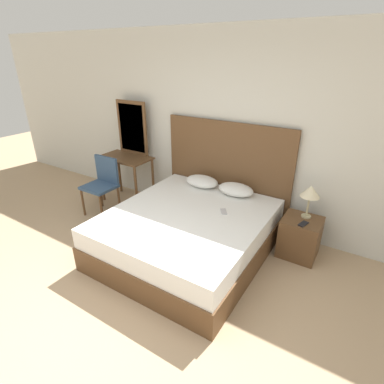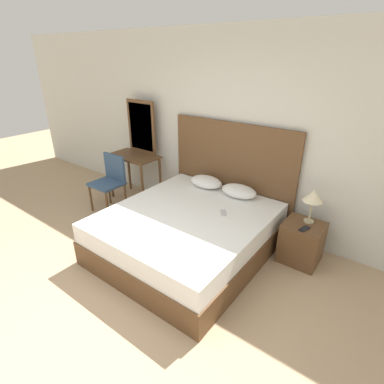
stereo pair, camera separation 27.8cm
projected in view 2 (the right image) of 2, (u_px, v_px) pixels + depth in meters
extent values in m
plane|color=tan|center=(85.00, 331.00, 2.78)|extent=(16.00, 16.00, 0.00)
cube|color=silver|center=(236.00, 132.00, 4.15)|extent=(10.00, 0.06, 2.70)
cube|color=brown|center=(187.00, 241.00, 3.84)|extent=(1.84, 2.04, 0.32)
cube|color=white|center=(187.00, 222.00, 3.72)|extent=(1.80, 2.00, 0.25)
cube|color=brown|center=(231.00, 174.00, 4.35)|extent=(1.93, 0.05, 1.50)
ellipsoid|color=white|center=(206.00, 182.00, 4.37)|extent=(0.50, 0.33, 0.16)
ellipsoid|color=white|center=(239.00, 191.00, 4.07)|extent=(0.50, 0.33, 0.16)
cube|color=#B7B7BC|center=(223.00, 213.00, 3.67)|extent=(0.14, 0.16, 0.01)
cube|color=brown|center=(301.00, 242.00, 3.65)|extent=(0.46, 0.44, 0.51)
cylinder|color=tan|center=(309.00, 221.00, 3.59)|extent=(0.12, 0.12, 0.02)
cylinder|color=tan|center=(311.00, 211.00, 3.53)|extent=(0.02, 0.02, 0.26)
cone|color=beige|center=(313.00, 195.00, 3.45)|extent=(0.23, 0.23, 0.14)
cube|color=black|center=(304.00, 229.00, 3.44)|extent=(0.11, 0.16, 0.01)
cube|color=brown|center=(133.00, 156.00, 5.02)|extent=(0.86, 0.50, 0.02)
cylinder|color=brown|center=(111.00, 177.00, 5.24)|extent=(0.04, 0.04, 0.77)
cylinder|color=brown|center=(142.00, 188.00, 4.82)|extent=(0.04, 0.04, 0.77)
cylinder|color=brown|center=(129.00, 170.00, 5.55)|extent=(0.04, 0.04, 0.77)
cylinder|color=brown|center=(160.00, 179.00, 5.12)|extent=(0.04, 0.04, 0.77)
cube|color=brown|center=(141.00, 127.00, 4.99)|extent=(0.60, 0.03, 0.87)
cube|color=#B2BCC6|center=(141.00, 127.00, 4.98)|extent=(0.51, 0.01, 0.77)
cube|color=#334C6B|center=(107.00, 184.00, 4.73)|extent=(0.47, 0.43, 0.04)
cube|color=#334C6B|center=(115.00, 167.00, 4.78)|extent=(0.45, 0.04, 0.42)
cylinder|color=brown|center=(91.00, 198.00, 4.82)|extent=(0.04, 0.04, 0.45)
cylinder|color=brown|center=(107.00, 206.00, 4.59)|extent=(0.04, 0.04, 0.45)
cylinder|color=brown|center=(109.00, 191.00, 5.08)|extent=(0.04, 0.04, 0.45)
cylinder|color=brown|center=(126.00, 197.00, 4.86)|extent=(0.04, 0.04, 0.45)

